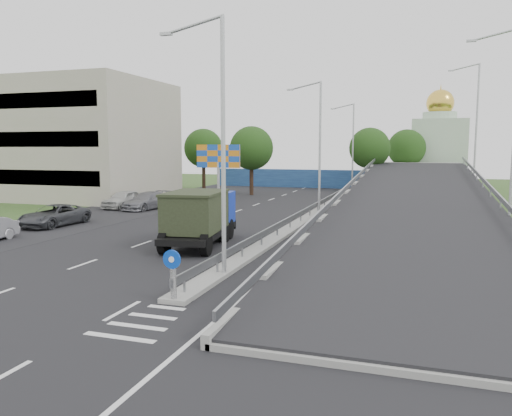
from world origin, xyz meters
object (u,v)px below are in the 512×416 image
at_px(lamp_post_near, 219,132).
at_px(lamp_post_mid, 318,140).
at_px(church, 438,147).
at_px(parked_car_d, 147,201).
at_px(dump_truck, 200,215).
at_px(parked_car_e, 124,199).
at_px(lamp_post_far, 351,143).
at_px(sign_bollard, 173,274).
at_px(parked_car_c, 54,215).
at_px(billboard, 218,160).

bearing_deg(lamp_post_near, lamp_post_mid, 90.00).
relative_size(church, parked_car_d, 2.69).
xyz_separation_m(lamp_post_mid, dump_truck, (-3.50, -14.17, -4.16)).
height_order(parked_car_d, parked_car_e, parked_car_e).
bearing_deg(lamp_post_far, sign_bollard, -90.14).
distance_m(dump_truck, parked_car_c, 12.48).
xyz_separation_m(sign_bollard, lamp_post_mid, (0.11, 23.83, 4.77)).
height_order(lamp_post_far, billboard, lamp_post_far).
xyz_separation_m(church, dump_truck, (-13.39, -48.17, -3.66)).
distance_m(billboard, parked_car_c, 15.04).
bearing_deg(parked_car_e, sign_bollard, -50.31).
xyz_separation_m(lamp_post_near, parked_car_d, (-14.35, 18.83, -5.06)).
xyz_separation_m(lamp_post_mid, church, (9.89, 34.00, -0.50)).
distance_m(billboard, dump_truck, 17.30).
relative_size(church, parked_car_c, 2.68).
relative_size(sign_bollard, church, 0.12).
relative_size(lamp_post_far, parked_car_c, 1.96).
bearing_deg(lamp_post_near, parked_car_c, 150.35).
bearing_deg(lamp_post_near, parked_car_d, 127.31).
bearing_deg(lamp_post_mid, lamp_post_far, 90.00).
bearing_deg(parked_car_d, lamp_post_far, 65.16).
distance_m(church, parked_car_c, 52.02).
bearing_deg(dump_truck, parked_car_d, 122.12).
height_order(sign_bollard, parked_car_e, sign_bollard).
relative_size(lamp_post_near, dump_truck, 1.44).
bearing_deg(dump_truck, parked_car_e, 127.40).
xyz_separation_m(lamp_post_near, lamp_post_mid, (0.00, 20.00, 0.00)).
height_order(lamp_post_mid, lamp_post_far, same).
height_order(lamp_post_mid, parked_car_d, lamp_post_mid).
bearing_deg(parked_car_d, lamp_post_near, -43.39).
bearing_deg(parked_car_d, dump_truck, -40.84).
bearing_deg(billboard, church, 59.30).
xyz_separation_m(sign_bollard, dump_truck, (-3.39, 9.66, 0.61)).
bearing_deg(lamp_post_far, parked_car_d, -124.13).
bearing_deg(parked_car_c, sign_bollard, -37.39).
bearing_deg(parked_car_d, parked_car_c, -87.69).
distance_m(lamp_post_far, parked_car_c, 35.18).
relative_size(lamp_post_mid, dump_truck, 1.44).
bearing_deg(church, billboard, -120.70).
bearing_deg(lamp_post_mid, parked_car_e, -176.55).
bearing_deg(dump_truck, lamp_post_mid, 68.38).
xyz_separation_m(lamp_post_far, billboard, (-9.11, -18.00, -1.62)).
relative_size(lamp_post_far, parked_car_e, 2.17).
height_order(lamp_post_far, church, church).
relative_size(lamp_post_near, lamp_post_far, 1.00).
height_order(lamp_post_far, parked_car_e, lamp_post_far).
height_order(lamp_post_mid, dump_truck, lamp_post_mid).
bearing_deg(parked_car_e, lamp_post_near, -45.01).
height_order(lamp_post_far, parked_car_c, lamp_post_far).
relative_size(lamp_post_mid, parked_car_c, 1.96).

